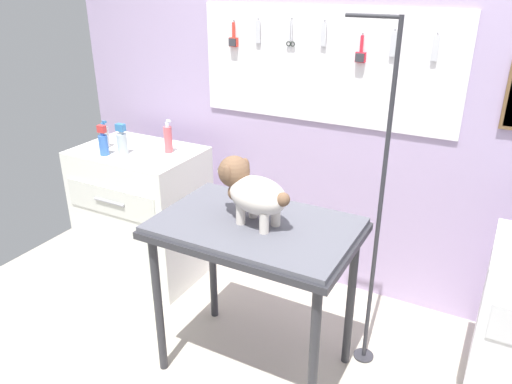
{
  "coord_description": "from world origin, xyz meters",
  "views": [
    {
      "loc": [
        0.89,
        -1.54,
        1.96
      ],
      "look_at": [
        -0.12,
        0.35,
        1.01
      ],
      "focal_mm": 34.73,
      "sensor_mm": 36.0,
      "label": 1
    }
  ],
  "objects_px": {
    "dog": "(251,190)",
    "spray_bottle_tall": "(168,139)",
    "grooming_table": "(255,240)",
    "grooming_arm": "(377,221)",
    "counter_left": "(143,212)"
  },
  "relations": [
    {
      "from": "grooming_arm",
      "to": "counter_left",
      "type": "relative_size",
      "value": 1.98
    },
    {
      "from": "grooming_table",
      "to": "grooming_arm",
      "type": "distance_m",
      "value": 0.6
    },
    {
      "from": "grooming_table",
      "to": "counter_left",
      "type": "relative_size",
      "value": 1.07
    },
    {
      "from": "dog",
      "to": "counter_left",
      "type": "relative_size",
      "value": 0.46
    },
    {
      "from": "grooming_table",
      "to": "dog",
      "type": "bearing_deg",
      "value": -177.97
    },
    {
      "from": "grooming_table",
      "to": "spray_bottle_tall",
      "type": "xyz_separation_m",
      "value": [
        -0.91,
        0.53,
        0.22
      ]
    },
    {
      "from": "dog",
      "to": "grooming_table",
      "type": "bearing_deg",
      "value": 2.03
    },
    {
      "from": "dog",
      "to": "spray_bottle_tall",
      "type": "relative_size",
      "value": 1.96
    },
    {
      "from": "counter_left",
      "to": "dog",
      "type": "bearing_deg",
      "value": -23.18
    },
    {
      "from": "dog",
      "to": "spray_bottle_tall",
      "type": "distance_m",
      "value": 1.04
    },
    {
      "from": "grooming_table",
      "to": "counter_left",
      "type": "xyz_separation_m",
      "value": [
        -1.13,
        0.47,
        -0.32
      ]
    },
    {
      "from": "spray_bottle_tall",
      "to": "grooming_table",
      "type": "bearing_deg",
      "value": -30.33
    },
    {
      "from": "counter_left",
      "to": "spray_bottle_tall",
      "type": "xyz_separation_m",
      "value": [
        0.21,
        0.06,
        0.54
      ]
    },
    {
      "from": "dog",
      "to": "spray_bottle_tall",
      "type": "bearing_deg",
      "value": 148.99
    },
    {
      "from": "counter_left",
      "to": "spray_bottle_tall",
      "type": "height_order",
      "value": "spray_bottle_tall"
    }
  ]
}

